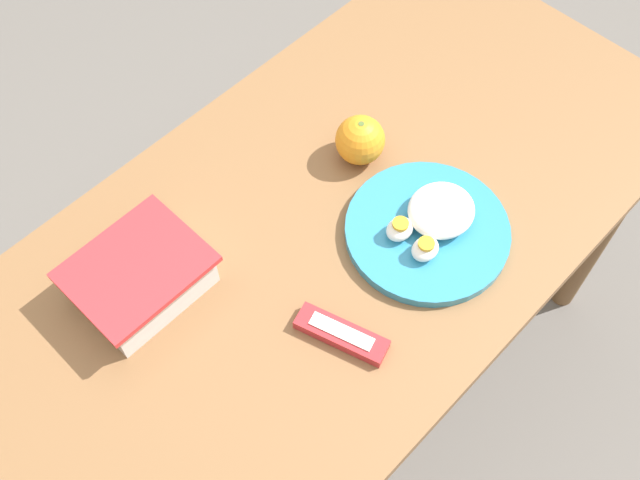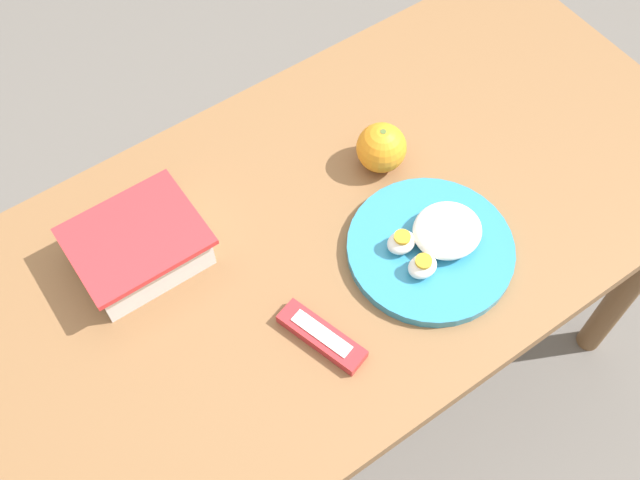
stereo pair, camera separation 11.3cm
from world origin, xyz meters
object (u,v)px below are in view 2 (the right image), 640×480
at_px(orange_fruit, 381,148).
at_px(candy_bar, 322,336).
at_px(food_container, 139,248).
at_px(rice_plate, 433,245).

relative_size(orange_fruit, candy_bar, 0.57).
relative_size(food_container, orange_fruit, 2.34).
bearing_deg(rice_plate, candy_bar, -173.95).
xyz_separation_m(food_container, orange_fruit, (0.41, -0.06, 0.01)).
bearing_deg(food_container, orange_fruit, -8.55).
relative_size(food_container, candy_bar, 1.34).
bearing_deg(candy_bar, food_container, 119.06).
height_order(orange_fruit, candy_bar, orange_fruit).
xyz_separation_m(food_container, candy_bar, (0.15, -0.27, -0.02)).
distance_m(food_container, rice_plate, 0.45).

